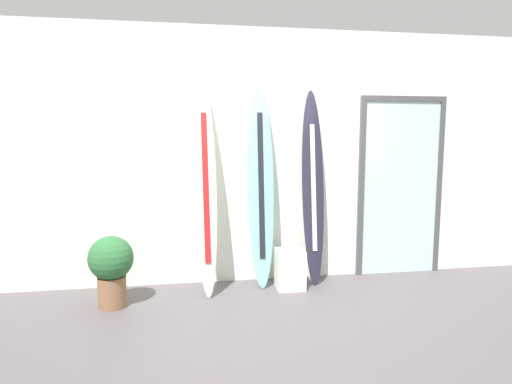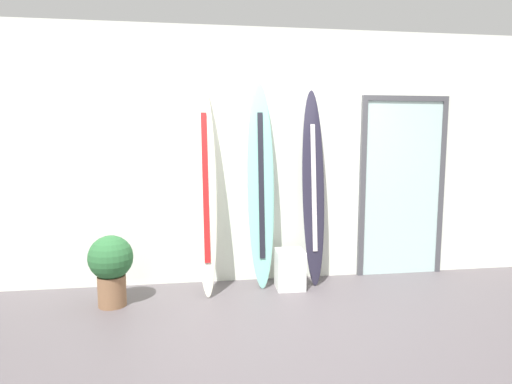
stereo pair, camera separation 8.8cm
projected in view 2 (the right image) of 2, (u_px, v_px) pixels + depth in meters
The scene contains 8 objects.
ground at pixel (291, 324), 3.90m from camera, with size 8.00×8.00×0.04m, color #534C50.
wall_back at pixel (266, 157), 4.99m from camera, with size 7.20×0.20×2.80m, color silver.
surfboard_ivory at pixel (206, 188), 4.55m from camera, with size 0.24×0.54×2.22m.
surfboard_seafoam at pixel (261, 185), 4.73m from camera, with size 0.29×0.33×2.21m.
surfboard_charcoal at pixel (313, 189), 4.83m from camera, with size 0.25×0.33×2.14m.
display_block_left at pixel (290, 269), 4.73m from camera, with size 0.31×0.31×0.42m.
glass_door at pixel (402, 184), 5.15m from camera, with size 1.04×0.06×2.09m.
potted_plant at pixel (111, 265), 4.21m from camera, with size 0.42×0.42×0.69m.
Camera 2 is at (-0.86, -3.63, 1.63)m, focal length 30.87 mm.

